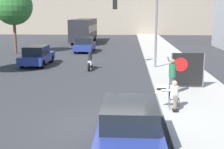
% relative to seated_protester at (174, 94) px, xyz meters
% --- Properties ---
extents(ground_plane, '(160.00, 160.00, 0.00)m').
position_rel_seated_protester_xyz_m(ground_plane, '(-2.46, -2.05, -0.76)').
color(ground_plane, '#303033').
extents(sidewalk_curb, '(3.87, 90.00, 0.14)m').
position_rel_seated_protester_xyz_m(sidewalk_curb, '(1.44, 12.95, -0.69)').
color(sidewalk_curb, '#A8A399').
rests_on(sidewalk_curb, ground_plane).
extents(seated_protester, '(0.99, 0.77, 1.17)m').
position_rel_seated_protester_xyz_m(seated_protester, '(0.00, 0.00, 0.00)').
color(seated_protester, '#474C56').
rests_on(seated_protester, sidewalk_curb).
extents(jogger_on_sidewalk, '(0.34, 0.34, 1.72)m').
position_rel_seated_protester_xyz_m(jogger_on_sidewalk, '(0.25, 2.43, 0.26)').
color(jogger_on_sidewalk, '#424247').
rests_on(jogger_on_sidewalk, sidewalk_curb).
extents(protest_banner, '(1.73, 0.06, 1.83)m').
position_rel_seated_protester_xyz_m(protest_banner, '(1.21, 3.78, 0.35)').
color(protest_banner, slate).
rests_on(protest_banner, sidewalk_curb).
extents(traffic_light_pole, '(3.18, 2.95, 5.26)m').
position_rel_seated_protester_xyz_m(traffic_light_pole, '(-1.10, 10.10, 2.96)').
color(traffic_light_pole, slate).
rests_on(traffic_light_pole, sidewalk_curb).
extents(parked_car_curbside, '(1.87, 4.41, 1.42)m').
position_rel_seated_protester_xyz_m(parked_car_curbside, '(-1.81, -3.47, -0.05)').
color(parked_car_curbside, navy).
rests_on(parked_car_curbside, ground_plane).
extents(car_on_road_nearest, '(1.77, 4.36, 1.52)m').
position_rel_seated_protester_xyz_m(car_on_road_nearest, '(-9.00, 11.22, -0.01)').
color(car_on_road_nearest, navy).
rests_on(car_on_road_nearest, ground_plane).
extents(car_on_road_midblock, '(1.84, 4.24, 1.53)m').
position_rel_seated_protester_xyz_m(car_on_road_midblock, '(-6.48, 19.75, -0.01)').
color(car_on_road_midblock, navy).
rests_on(car_on_road_midblock, ground_plane).
extents(city_bus_on_road, '(2.49, 10.17, 3.19)m').
position_rel_seated_protester_xyz_m(city_bus_on_road, '(-7.99, 29.90, 1.07)').
color(city_bus_on_road, '#232328').
rests_on(city_bus_on_road, ground_plane).
extents(motorcycle_on_road, '(0.28, 2.19, 1.29)m').
position_rel_seated_protester_xyz_m(motorcycle_on_road, '(-4.65, 9.67, -0.21)').
color(motorcycle_on_road, silver).
rests_on(motorcycle_on_road, ground_plane).
extents(street_tree_midblock, '(3.72, 3.72, 6.54)m').
position_rel_seated_protester_xyz_m(street_tree_midblock, '(-13.16, 17.99, 3.90)').
color(street_tree_midblock, brown).
rests_on(street_tree_midblock, ground_plane).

